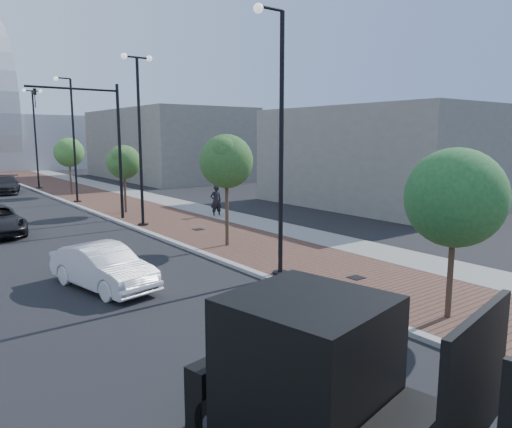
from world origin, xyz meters
TOP-DOWN VIEW (x-y plane):
  - sidewalk at (3.50, 40.00)m, footprint 7.00×140.00m
  - concrete_strip at (6.20, 40.00)m, footprint 2.40×140.00m
  - curb at (0.00, 40.00)m, footprint 0.30×140.00m
  - white_sedan at (-4.96, 12.50)m, footprint 2.46×4.65m
  - dark_car_far at (-2.51, 44.23)m, footprint 3.24×5.55m
  - pedestrian at (5.60, 22.33)m, footprint 0.79×0.56m
  - streetlight_1 at (0.49, 10.00)m, footprint 1.44×0.56m
  - streetlight_2 at (0.60, 22.00)m, footprint 1.72×0.56m
  - streetlight_3 at (0.49, 34.00)m, footprint 1.44×0.56m
  - streetlight_4 at (0.60, 46.00)m, footprint 1.72×0.56m
  - traffic_mast at (-0.30, 25.00)m, footprint 5.09×0.20m
  - tree_0 at (1.65, 4.02)m, footprint 2.65×2.64m
  - tree_1 at (1.65, 15.02)m, footprint 2.43×2.38m
  - tree_2 at (1.65, 27.02)m, footprint 2.24×2.17m
  - tree_3 at (1.65, 39.02)m, footprint 2.47×2.43m
  - commercial_block_ne at (16.00, 50.00)m, footprint 12.00×22.00m
  - commercial_block_e at (18.00, 20.00)m, footprint 10.00×16.00m
  - utility_cover_1 at (2.40, 8.00)m, footprint 0.50×0.50m
  - utility_cover_2 at (2.40, 19.00)m, footprint 0.50×0.50m

SIDE VIEW (x-z plane):
  - sidewalk at x=3.50m, z-range 0.00..0.12m
  - concrete_strip at x=6.20m, z-range 0.00..0.13m
  - curb at x=0.00m, z-range 0.00..0.14m
  - utility_cover_1 at x=2.40m, z-range 0.12..0.14m
  - utility_cover_2 at x=2.40m, z-range 0.12..0.14m
  - white_sedan at x=-4.96m, z-range 0.00..1.46m
  - dark_car_far at x=-2.51m, z-range 0.00..1.51m
  - pedestrian at x=5.60m, z-range 0.00..2.05m
  - tree_2 at x=1.65m, z-range 1.13..5.58m
  - tree_0 at x=1.65m, z-range 1.04..5.78m
  - commercial_block_e at x=18.00m, z-range 0.00..7.00m
  - tree_3 at x=1.65m, z-range 1.21..6.09m
  - tree_1 at x=1.65m, z-range 1.35..6.45m
  - commercial_block_ne at x=16.00m, z-range 0.00..8.00m
  - streetlight_1 at x=0.49m, z-range -0.26..8.95m
  - streetlight_3 at x=0.49m, z-range -0.26..8.95m
  - streetlight_2 at x=0.60m, z-range 0.18..9.46m
  - streetlight_4 at x=0.60m, z-range 0.18..9.46m
  - traffic_mast at x=-0.30m, z-range 0.98..8.98m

